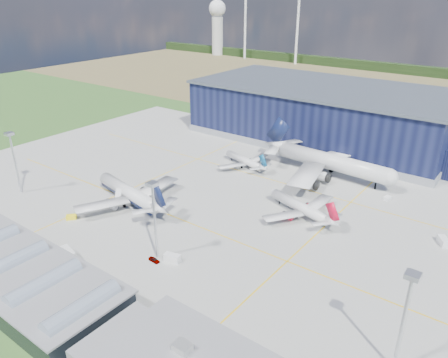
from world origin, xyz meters
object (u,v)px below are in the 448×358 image
airliner_navy (128,186)px  gse_tug_c (316,162)px  light_mast_east (406,307)px  gse_van_a (67,254)px  airstair (122,197)px  light_mast_center (154,208)px  gse_tug_b (71,217)px  light_mast_west (13,153)px  gse_van_c (172,258)px  gse_cart_a (387,198)px  hangar (328,116)px  airliner_regional (244,157)px  car_a (154,260)px  gse_van_b (443,241)px  car_b (175,313)px  airliner_red (300,202)px  gse_cart_b (318,162)px

airliner_navy → gse_tug_c: bearing=-104.9°
light_mast_east → gse_van_a: light_mast_east is taller
airliner_navy → airstair: 5.92m
light_mast_center → gse_tug_b: 40.75m
light_mast_west → light_mast_east: (135.00, 0.00, 0.00)m
gse_van_c → gse_cart_a: bearing=-38.8°
light_mast_east → hangar: bearing=120.0°
airliner_regional → gse_cart_a: 58.77m
light_mast_center → car_a: size_ratio=6.40×
airliner_regional → gse_tug_b: size_ratio=8.33×
airliner_navy → airliner_regional: airliner_navy is taller
airstair → airliner_regional: bearing=51.5°
gse_van_c → airstair: 42.45m
light_mast_east → gse_tug_b: (-102.98, -1.03, -14.74)m
light_mast_west → gse_van_b: size_ratio=4.91×
gse_tug_b → car_b: (57.88, -13.18, -0.04)m
gse_tug_b → gse_van_a: 23.22m
gse_van_b → hangar: bearing=102.0°
light_mast_west → gse_van_c: (74.66, 1.12, -14.34)m
gse_tug_b → gse_van_a: (18.34, -14.24, 0.66)m
airliner_regional → gse_van_c: 72.86m
light_mast_center → airliner_navy: (-31.39, 18.00, -8.69)m
light_mast_west → gse_tug_c: 118.82m
gse_cart_a → airstair: bearing=-132.1°
airliner_red → gse_cart_a: 35.20m
gse_tug_c → airliner_navy: bearing=-92.3°
light_mast_west → light_mast_center: (70.00, 0.00, 0.00)m
car_a → light_mast_east: bearing=-85.7°
hangar → gse_tug_b: bearing=-103.7°
light_mast_east → car_a: 65.90m
gse_cart_b → car_a: size_ratio=0.73×
gse_tug_c → gse_van_c: gse_van_c is taller
hangar → gse_cart_b: bearing=-70.6°
gse_tug_c → gse_cart_b: bearing=23.1°
car_a → airliner_navy: bearing=60.6°
hangar → airliner_regional: size_ratio=5.45×
car_b → car_a: bearing=58.5°
light_mast_center → gse_cart_b: (4.39, 92.00, -14.86)m
gse_tug_c → gse_van_c: 90.89m
light_mast_center → airliner_navy: light_mast_center is taller
gse_van_a → gse_van_b: size_ratio=1.32×
light_mast_east → gse_tug_c: size_ratio=8.16×
gse_tug_c → light_mast_west: bearing=-105.6°
gse_cart_b → hangar: bearing=60.9°
light_mast_center → airliner_red: bearing=66.4°
airliner_red → gse_cart_b: size_ratio=11.74×
airliner_navy → car_a: size_ratio=11.52×
gse_van_b → gse_tug_c: 69.15m
light_mast_east → airliner_red: light_mast_east is taller
gse_tug_b → gse_tug_c: (41.69, 93.03, -0.08)m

